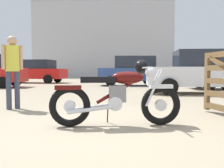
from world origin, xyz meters
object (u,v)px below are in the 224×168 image
Objects in this scene: vintage_motorcycle at (119,95)px; silver_sedan_mid at (202,72)px; bystander at (12,64)px; dark_sedan_left at (33,70)px; red_hatchback_near at (132,71)px.

silver_sedan_mid is (2.91, 5.75, 0.34)m from vintage_motorcycle.
dark_sedan_left is at bearing 161.87° from bystander.
bystander is at bearing 140.50° from vintage_motorcycle.
bystander is 13.25m from dark_sedan_left.
vintage_motorcycle is 15.61m from dark_sedan_left.
dark_sedan_left is (-7.30, 13.79, 0.45)m from vintage_motorcycle.
vintage_motorcycle is 1.25× the size of bystander.
dark_sedan_left is (-4.80, 12.35, -0.08)m from bystander.
dark_sedan_left is 1.20× the size of red_hatchback_near.
bystander is 0.41× the size of red_hatchback_near.
vintage_motorcycle is at bearing 20.71° from bystander.
silver_sedan_mid is 5.77m from red_hatchback_near.
dark_sedan_left reaches higher than vintage_motorcycle.
silver_sedan_mid is 1.05× the size of red_hatchback_near.
silver_sedan_mid is at bearing 89.17° from bystander.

